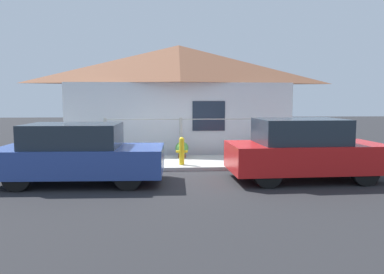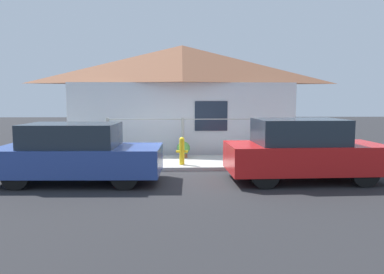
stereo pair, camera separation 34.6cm
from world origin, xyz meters
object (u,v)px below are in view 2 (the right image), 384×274
object	(u,v)px
car_left	(77,153)
potted_plant_near_hydrant	(183,149)
car_right	(302,151)
fire_hydrant	(182,150)
potted_plant_by_fence	(104,147)

from	to	relation	value
car_left	potted_plant_near_hydrant	xyz separation A→B (m)	(2.50, 2.96, -0.31)
car_left	car_right	xyz separation A→B (m)	(5.28, -0.00, 0.04)
car_left	fire_hydrant	size ratio (longest dim) A/B	4.90
fire_hydrant	potted_plant_by_fence	distance (m)	2.74
fire_hydrant	potted_plant_near_hydrant	xyz separation A→B (m)	(0.06, 1.24, -0.13)
potted_plant_near_hydrant	potted_plant_by_fence	distance (m)	2.49
car_right	fire_hydrant	distance (m)	3.33
car_right	potted_plant_near_hydrant	world-z (taller)	car_right
potted_plant_by_fence	fire_hydrant	bearing A→B (deg)	-27.42
car_right	fire_hydrant	world-z (taller)	car_right
car_left	fire_hydrant	world-z (taller)	car_left
potted_plant_near_hydrant	potted_plant_by_fence	bearing A→B (deg)	179.42
potted_plant_by_fence	car_left	bearing A→B (deg)	-90.12
car_left	fire_hydrant	bearing A→B (deg)	36.91
car_left	car_right	size ratio (longest dim) A/B	1.04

